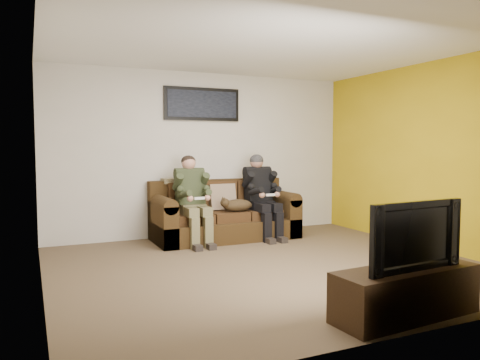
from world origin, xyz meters
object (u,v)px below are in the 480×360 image
person_right (261,191)px  framed_poster (202,104)px  tv_stand (406,293)px  person_left (192,194)px  sofa (223,216)px  cat (236,205)px  television (407,234)px

person_right → framed_poster: (-0.77, 0.57, 1.37)m
framed_poster → tv_stand: bearing=-85.9°
person_left → sofa: bearing=18.0°
person_left → cat: person_left is taller
framed_poster → television: size_ratio=1.26×
cat → framed_poster: bearing=115.9°
sofa → tv_stand: 3.78m
person_left → cat: 0.71m
person_right → framed_poster: bearing=143.3°
sofa → framed_poster: size_ratio=1.76×
person_left → television: (0.66, -3.59, -0.03)m
person_right → cat: size_ratio=1.98×
person_left → person_right: person_right is taller
person_left → tv_stand: size_ratio=0.97×
framed_poster → tv_stand: 4.58m
tv_stand → television: (0.00, 0.00, 0.49)m
sofa → television: bearing=-88.5°
cat → tv_stand: (-0.01, -3.53, -0.33)m
person_left → tv_stand: 3.69m
tv_stand → television: television is taller
sofa → person_left: person_left is taller
sofa → cat: 0.34m
sofa → tv_stand: size_ratio=1.65×
sofa → framed_poster: framed_poster is taller
framed_poster → television: framed_poster is taller
sofa → person_left: 0.71m
framed_poster → sofa: bearing=-62.7°
person_left → person_right: size_ratio=0.99×
person_left → cat: bearing=-5.7°
cat → sofa: bearing=113.6°
person_left → tv_stand: bearing=-79.5°
cat → framed_poster: 1.71m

